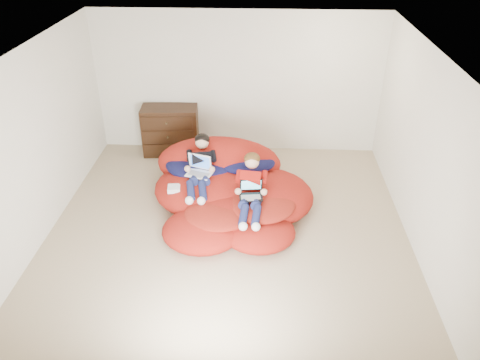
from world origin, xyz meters
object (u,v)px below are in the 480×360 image
object	(u,v)px
dresser	(171,130)
younger_boy	(251,186)
beanbag_pile	(227,190)
laptop_white	(199,169)
laptop_black	(251,192)
older_boy	(200,164)

from	to	relation	value
dresser	younger_boy	xyz separation A→B (m)	(1.51, -2.08, 0.17)
beanbag_pile	laptop_white	distance (m)	0.54
dresser	younger_boy	bearing A→B (deg)	-53.98
younger_boy	laptop_white	distance (m)	0.87
beanbag_pile	laptop_black	xyz separation A→B (m)	(0.37, -0.50, 0.29)
laptop_white	laptop_black	distance (m)	0.91
older_boy	laptop_black	distance (m)	0.97
older_boy	beanbag_pile	bearing A→B (deg)	-12.19
beanbag_pile	laptop_black	distance (m)	0.68
younger_boy	laptop_white	bearing A→B (deg)	152.03
dresser	younger_boy	distance (m)	2.58
older_boy	younger_boy	world-z (taller)	older_boy
older_boy	younger_boy	bearing A→B (deg)	-33.61
younger_boy	beanbag_pile	bearing A→B (deg)	130.73
laptop_black	laptop_white	bearing A→B (deg)	147.95
laptop_black	beanbag_pile	bearing A→B (deg)	126.29
younger_boy	laptop_black	world-z (taller)	younger_boy
dresser	beanbag_pile	bearing A→B (deg)	-55.29
younger_boy	laptop_black	bearing A→B (deg)	-90.00
beanbag_pile	younger_boy	world-z (taller)	younger_boy
dresser	laptop_white	world-z (taller)	dresser
laptop_white	dresser	bearing A→B (deg)	113.96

